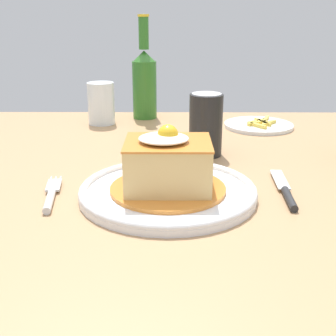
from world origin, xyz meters
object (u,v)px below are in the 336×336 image
(knife, at_px, (286,193))
(beer_bottle_green, at_px, (144,81))
(fork, at_px, (51,196))
(drinking_glass, at_px, (101,106))
(side_plate_fries, at_px, (259,125))
(soda_can, at_px, (206,125))
(main_plate, at_px, (168,191))

(knife, bearing_deg, beer_bottle_green, 114.88)
(fork, xyz_separation_m, drinking_glass, (0.01, 0.49, 0.04))
(drinking_glass, relative_size, side_plate_fries, 0.62)
(fork, xyz_separation_m, beer_bottle_green, (0.11, 0.56, 0.09))
(knife, height_order, side_plate_fries, side_plate_fries)
(fork, height_order, knife, same)
(soda_can, relative_size, side_plate_fries, 0.73)
(side_plate_fries, bearing_deg, drinking_glass, 174.88)
(fork, relative_size, drinking_glass, 1.35)
(main_plate, xyz_separation_m, side_plate_fries, (0.22, 0.44, -0.00))
(main_plate, height_order, side_plate_fries, main_plate)
(main_plate, height_order, drinking_glass, drinking_glass)
(knife, distance_m, drinking_glass, 0.60)
(main_plate, relative_size, soda_can, 2.24)
(knife, xyz_separation_m, side_plate_fries, (0.04, 0.44, -0.00))
(knife, bearing_deg, main_plate, -179.80)
(knife, relative_size, side_plate_fries, 0.97)
(fork, height_order, side_plate_fries, side_plate_fries)
(beer_bottle_green, bearing_deg, drinking_glass, -147.30)
(soda_can, relative_size, beer_bottle_green, 0.47)
(main_plate, distance_m, knife, 0.19)
(beer_bottle_green, bearing_deg, side_plate_fries, -19.76)
(drinking_glass, bearing_deg, knife, -52.93)
(main_plate, bearing_deg, beer_bottle_green, 96.94)
(main_plate, bearing_deg, knife, 0.20)
(main_plate, relative_size, fork, 1.96)
(main_plate, relative_size, side_plate_fries, 1.63)
(beer_bottle_green, height_order, drinking_glass, beer_bottle_green)
(knife, xyz_separation_m, beer_bottle_green, (-0.25, 0.54, 0.09))
(main_plate, bearing_deg, drinking_glass, 109.98)
(knife, distance_m, side_plate_fries, 0.44)
(knife, bearing_deg, fork, -177.88)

